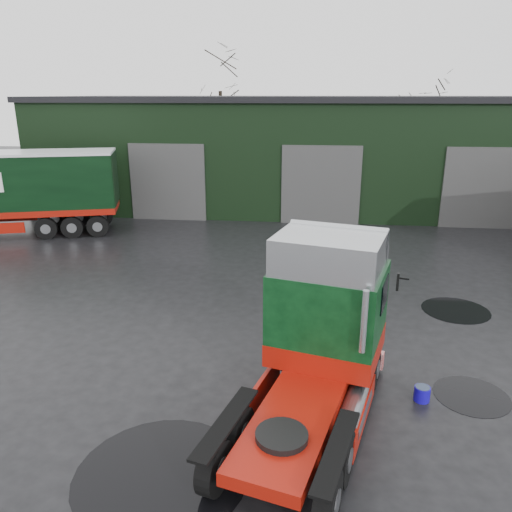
% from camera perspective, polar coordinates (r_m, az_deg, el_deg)
% --- Properties ---
extents(ground, '(100.00, 100.00, 0.00)m').
position_cam_1_polar(ground, '(13.28, -1.03, -10.99)').
color(ground, black).
extents(warehouse, '(32.40, 12.40, 6.30)m').
position_cam_1_polar(warehouse, '(31.68, 7.36, 11.97)').
color(warehouse, black).
rests_on(warehouse, ground).
extents(hero_tractor, '(4.03, 6.47, 3.73)m').
position_cam_1_polar(hero_tractor, '(9.66, 5.85, -10.35)').
color(hero_tractor, black).
rests_on(hero_tractor, ground).
extents(wash_bucket, '(0.42, 0.42, 0.33)m').
position_cam_1_polar(wash_bucket, '(11.96, 18.44, -14.70)').
color(wash_bucket, '#1508B9').
rests_on(wash_bucket, ground).
extents(tree_back_a, '(4.40, 4.40, 9.50)m').
position_cam_1_polar(tree_back_a, '(42.22, -4.05, 15.73)').
color(tree_back_a, black).
rests_on(tree_back_a, ground).
extents(tree_back_b, '(4.40, 4.40, 7.50)m').
position_cam_1_polar(tree_back_b, '(42.45, 18.41, 13.54)').
color(tree_back_b, black).
rests_on(tree_back_b, ground).
extents(puddle_0, '(3.11, 3.11, 0.01)m').
position_cam_1_polar(puddle_0, '(9.83, -10.77, -23.31)').
color(puddle_0, black).
rests_on(puddle_0, ground).
extents(puddle_1, '(2.07, 2.07, 0.01)m').
position_cam_1_polar(puddle_1, '(16.88, 21.85, -5.76)').
color(puddle_1, black).
rests_on(puddle_1, ground).
extents(puddle_3, '(1.66, 1.66, 0.01)m').
position_cam_1_polar(puddle_3, '(12.57, 23.41, -14.45)').
color(puddle_3, black).
rests_on(puddle_3, ground).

